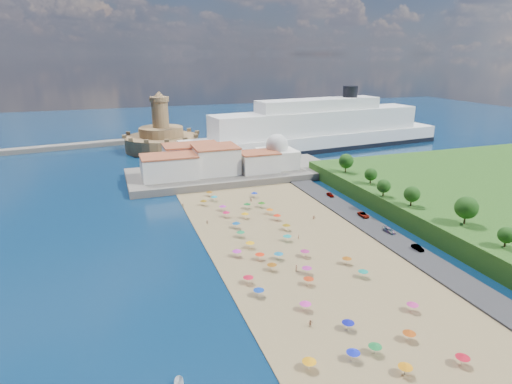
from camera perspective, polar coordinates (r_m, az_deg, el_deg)
name	(u,v)px	position (r m, az deg, el deg)	size (l,w,h in m)	color
ground	(272,246)	(120.89, 2.16, -7.26)	(700.00, 700.00, 0.00)	#071938
terrace	(233,173)	(188.53, -3.12, 2.54)	(90.00, 36.00, 3.00)	#59544C
jetty	(171,160)	(217.46, -11.33, 4.21)	(18.00, 70.00, 2.40)	#59544C
waterfront_buildings	(203,161)	(184.46, -7.11, 4.13)	(57.00, 29.00, 11.00)	silver
domed_building	(277,154)	(191.26, 2.79, 5.07)	(16.00, 16.00, 15.00)	silver
fortress	(162,138)	(245.46, -12.45, 6.99)	(40.00, 40.00, 32.40)	#A18050
cruise_ship	(318,131)	(245.10, 8.25, 8.04)	(158.42, 39.65, 34.29)	black
beach_parasols	(285,255)	(111.55, 3.84, -8.32)	(32.43, 117.19, 2.20)	gray
beachgoers	(262,239)	(122.98, 0.86, -6.23)	(39.07, 92.91, 1.82)	tan
parked_cars	(370,219)	(141.39, 14.95, -3.45)	(2.30, 52.63, 1.33)	gray
hillside_trees	(426,197)	(139.30, 21.77, -0.65)	(12.16, 110.54, 8.09)	#382314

